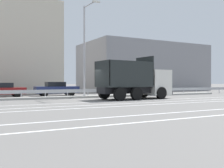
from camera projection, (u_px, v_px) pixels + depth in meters
The scene contains 12 objects.
ground_plane at pixel (92, 99), 22.19m from camera, with size 320.00×320.00×0.00m, color #605E5B.
lane_strip_0 at pixel (146, 100), 21.14m from camera, with size 61.22×0.16×0.01m, color silver.
lane_strip_1 at pixel (162, 102), 19.34m from camera, with size 61.22×0.16×0.01m, color silver.
lane_strip_2 at pixel (177, 103), 17.98m from camera, with size 61.22×0.16×0.01m, color silver.
median_island at pixel (81, 97), 24.42m from camera, with size 33.67×1.10×0.18m, color gray.
median_guardrail at pixel (78, 91), 25.20m from camera, with size 61.22×0.09×0.78m.
dump_truck at pixel (142, 84), 23.17m from camera, with size 6.81×3.07×3.71m.
median_road_sign at pixel (131, 83), 27.04m from camera, with size 0.80×0.16×2.64m.
street_lamp_1 at pixel (85, 46), 24.30m from camera, with size 0.71×2.64×8.60m.
parked_car_3 at pixel (1, 90), 25.09m from camera, with size 4.55×1.99×1.40m.
parked_car_4 at pixel (56, 89), 27.72m from camera, with size 4.58×2.19×1.48m.
background_building_1 at pixel (143, 68), 45.49m from camera, with size 20.27×11.81×7.83m, color gray.
Camera 1 is at (-9.05, -20.31, 1.48)m, focal length 42.00 mm.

